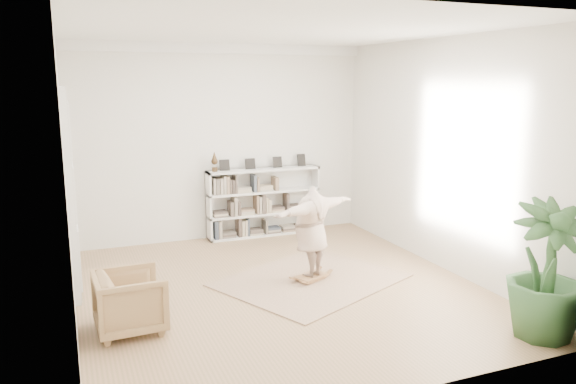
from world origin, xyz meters
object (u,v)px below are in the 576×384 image
at_px(armchair, 130,302).
at_px(rocker_board, 311,276).
at_px(person, 311,229).
at_px(bookshelf, 263,203).
at_px(houseplant, 547,270).

relative_size(armchair, rocker_board, 1.44).
distance_m(rocker_board, person, 0.73).
bearing_deg(armchair, bookshelf, -42.65).
bearing_deg(houseplant, armchair, 156.45).
height_order(bookshelf, armchair, bookshelf).
xyz_separation_m(armchair, person, (2.69, 0.76, 0.43)).
height_order(person, houseplant, houseplant).
relative_size(person, houseplant, 1.03).
relative_size(armchair, person, 0.48).
bearing_deg(bookshelf, person, -94.09).
bearing_deg(houseplant, rocker_board, 123.00).
bearing_deg(person, bookshelf, -118.83).
xyz_separation_m(bookshelf, rocker_board, (-0.19, -2.68, -0.57)).
xyz_separation_m(rocker_board, person, (0.00, -0.00, 0.73)).
relative_size(rocker_board, houseplant, 0.35).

